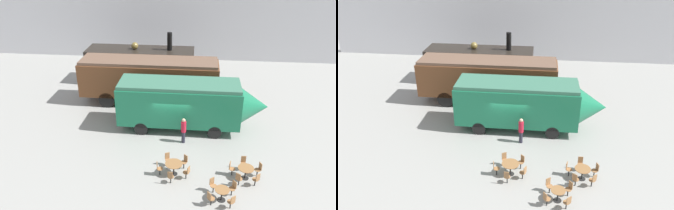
# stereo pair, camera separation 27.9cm
# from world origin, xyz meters

# --- Properties ---
(ground_plane) EXTENTS (80.00, 80.00, 0.00)m
(ground_plane) POSITION_xyz_m (0.00, 0.00, 0.00)
(ground_plane) COLOR gray
(backdrop_wall) EXTENTS (44.00, 0.15, 9.00)m
(backdrop_wall) POSITION_xyz_m (0.00, 15.94, 4.50)
(backdrop_wall) COLOR silver
(backdrop_wall) RESTS_ON ground_plane
(steam_locomotive) EXTENTS (9.79, 2.83, 4.78)m
(steam_locomotive) POSITION_xyz_m (-3.68, 8.87, 1.99)
(steam_locomotive) COLOR black
(steam_locomotive) RESTS_ON ground_plane
(passenger_coach_wooden) EXTENTS (10.97, 2.81, 3.69)m
(passenger_coach_wooden) POSITION_xyz_m (-2.24, 4.59, 2.24)
(passenger_coach_wooden) COLOR brown
(passenger_coach_wooden) RESTS_ON ground_plane
(streamlined_locomotive) EXTENTS (10.26, 2.76, 3.49)m
(streamlined_locomotive) POSITION_xyz_m (1.21, 0.75, 2.01)
(streamlined_locomotive) COLOR #196B47
(streamlined_locomotive) RESTS_ON ground_plane
(cafe_table_near) EXTENTS (0.99, 0.99, 0.74)m
(cafe_table_near) POSITION_xyz_m (0.52, -4.61, 0.61)
(cafe_table_near) COLOR black
(cafe_table_near) RESTS_ON ground_plane
(cafe_table_mid) EXTENTS (0.76, 0.76, 0.70)m
(cafe_table_mid) POSITION_xyz_m (3.16, -6.47, 0.53)
(cafe_table_mid) COLOR black
(cafe_table_mid) RESTS_ON ground_plane
(cafe_table_far) EXTENTS (0.90, 0.90, 0.72)m
(cafe_table_far) POSITION_xyz_m (4.57, -4.58, 0.57)
(cafe_table_far) COLOR black
(cafe_table_far) RESTS_ON ground_plane
(cafe_chair_0) EXTENTS (0.39, 0.40, 0.87)m
(cafe_chair_0) POSITION_xyz_m (0.10, -3.85, 0.51)
(cafe_chair_0) COLOR black
(cafe_chair_0) RESTS_ON ground_plane
(cafe_chair_1) EXTENTS (0.38, 0.36, 0.87)m
(cafe_chair_1) POSITION_xyz_m (-0.33, -4.77, 0.51)
(cafe_chair_1) COLOR black
(cafe_chair_1) RESTS_ON ground_plane
(cafe_chair_2) EXTENTS (0.36, 0.37, 0.87)m
(cafe_chair_2) POSITION_xyz_m (0.41, -5.47, 0.51)
(cafe_chair_2) COLOR black
(cafe_chair_2) RESTS_ON ground_plane
(cafe_chair_3) EXTENTS (0.40, 0.38, 0.87)m
(cafe_chair_3) POSITION_xyz_m (1.31, -4.98, 0.51)
(cafe_chair_3) COLOR black
(cafe_chair_3) RESTS_ON ground_plane
(cafe_chair_4) EXTENTS (0.40, 0.40, 0.87)m
(cafe_chair_4) POSITION_xyz_m (1.12, -3.97, 0.51)
(cafe_chair_4) COLOR black
(cafe_chair_4) RESTS_ON ground_plane
(cafe_chair_5) EXTENTS (0.40, 0.40, 0.87)m
(cafe_chair_5) POSITION_xyz_m (3.76, -6.02, 0.51)
(cafe_chair_5) COLOR black
(cafe_chair_5) RESTS_ON ground_plane
(cafe_chair_6) EXTENTS (0.40, 0.40, 0.87)m
(cafe_chair_6) POSITION_xyz_m (2.70, -5.87, 0.51)
(cafe_chair_6) COLOR black
(cafe_chair_6) RESTS_ON ground_plane
(cafe_chair_7) EXTENTS (0.40, 0.40, 0.87)m
(cafe_chair_7) POSITION_xyz_m (2.56, -6.93, 0.51)
(cafe_chair_7) COLOR black
(cafe_chair_7) RESTS_ON ground_plane
(cafe_chair_8) EXTENTS (0.40, 0.40, 0.87)m
(cafe_chair_8) POSITION_xyz_m (3.62, -7.07, 0.51)
(cafe_chair_8) COLOR black
(cafe_chair_8) RESTS_ON ground_plane
(cafe_chair_9) EXTENTS (0.40, 0.41, 0.87)m
(cafe_chair_9) POSITION_xyz_m (5.08, -5.22, 0.51)
(cafe_chair_9) COLOR black
(cafe_chair_9) RESTS_ON ground_plane
(cafe_chair_10) EXTENTS (0.39, 0.38, 0.87)m
(cafe_chair_10) POSITION_xyz_m (5.34, -4.29, 0.51)
(cafe_chair_10) COLOR black
(cafe_chair_10) RESTS_ON ground_plane
(cafe_chair_11) EXTENTS (0.36, 0.36, 0.87)m
(cafe_chair_11) POSITION_xyz_m (4.53, -3.76, 0.51)
(cafe_chair_11) COLOR black
(cafe_chair_11) RESTS_ON ground_plane
(cafe_chair_12) EXTENTS (0.39, 0.36, 0.87)m
(cafe_chair_12) POSITION_xyz_m (3.78, -4.36, 0.51)
(cafe_chair_12) COLOR black
(cafe_chair_12) RESTS_ON ground_plane
(cafe_chair_13) EXTENTS (0.40, 0.40, 0.87)m
(cafe_chair_13) POSITION_xyz_m (4.12, -5.26, 0.51)
(cafe_chair_13) COLOR black
(cafe_chair_13) RESTS_ON ground_plane
(visitor_person) EXTENTS (0.34, 0.34, 1.80)m
(visitor_person) POSITION_xyz_m (0.88, -1.24, 0.99)
(visitor_person) COLOR #262633
(visitor_person) RESTS_ON ground_plane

